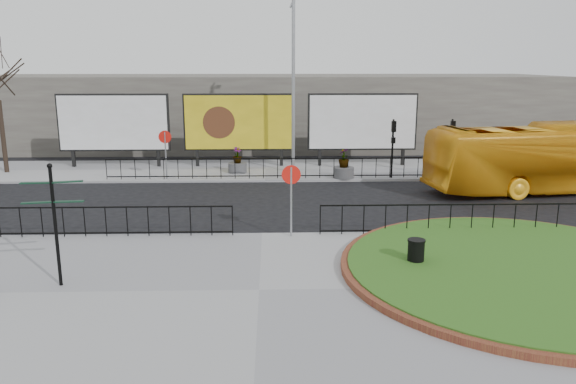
{
  "coord_description": "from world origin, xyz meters",
  "views": [
    {
      "loc": [
        0.36,
        -18.74,
        5.95
      ],
      "look_at": [
        0.94,
        1.12,
        1.32
      ],
      "focal_mm": 35.0,
      "sensor_mm": 36.0,
      "label": 1
    }
  ],
  "objects_px": {
    "lamp_post": "(293,84)",
    "litter_bin": "(416,253)",
    "fingerpost_sign": "(54,213)",
    "planter_a": "(237,164)",
    "bus": "(549,158)",
    "billboard_mid": "(239,123)",
    "planter_c": "(344,168)"
  },
  "relations": [
    {
      "from": "billboard_mid",
      "to": "lamp_post",
      "type": "distance_m",
      "value": 4.23
    },
    {
      "from": "billboard_mid",
      "to": "litter_bin",
      "type": "bearing_deg",
      "value": -69.99
    },
    {
      "from": "billboard_mid",
      "to": "planter_a",
      "type": "height_order",
      "value": "billboard_mid"
    },
    {
      "from": "fingerpost_sign",
      "to": "bus",
      "type": "xyz_separation_m",
      "value": [
        18.5,
        11.05,
        -0.52
      ]
    },
    {
      "from": "litter_bin",
      "to": "bus",
      "type": "bearing_deg",
      "value": 49.03
    },
    {
      "from": "fingerpost_sign",
      "to": "planter_a",
      "type": "xyz_separation_m",
      "value": [
        3.8,
        15.53,
        -1.55
      ]
    },
    {
      "from": "lamp_post",
      "to": "bus",
      "type": "height_order",
      "value": "lamp_post"
    },
    {
      "from": "litter_bin",
      "to": "planter_a",
      "type": "xyz_separation_m",
      "value": [
        -6.0,
        14.5,
        0.02
      ]
    },
    {
      "from": "lamp_post",
      "to": "fingerpost_sign",
      "type": "relative_size",
      "value": 2.79
    },
    {
      "from": "lamp_post",
      "to": "planter_c",
      "type": "relative_size",
      "value": 6.0
    },
    {
      "from": "fingerpost_sign",
      "to": "planter_c",
      "type": "distance_m",
      "value": 16.86
    },
    {
      "from": "lamp_post",
      "to": "planter_a",
      "type": "xyz_separation_m",
      "value": [
        -3.01,
        -0.0,
        -4.26
      ]
    },
    {
      "from": "litter_bin",
      "to": "bus",
      "type": "height_order",
      "value": "bus"
    },
    {
      "from": "billboard_mid",
      "to": "planter_a",
      "type": "bearing_deg",
      "value": -90.0
    },
    {
      "from": "bus",
      "to": "planter_c",
      "type": "xyz_separation_m",
      "value": [
        -9.16,
        2.91,
        -0.95
      ]
    },
    {
      "from": "planter_c",
      "to": "bus",
      "type": "bearing_deg",
      "value": -17.65
    },
    {
      "from": "billboard_mid",
      "to": "litter_bin",
      "type": "xyz_separation_m",
      "value": [
        6.0,
        -16.47,
        -2.05
      ]
    },
    {
      "from": "lamp_post",
      "to": "fingerpost_sign",
      "type": "height_order",
      "value": "lamp_post"
    },
    {
      "from": "planter_a",
      "to": "billboard_mid",
      "type": "bearing_deg",
      "value": 90.0
    },
    {
      "from": "bus",
      "to": "planter_a",
      "type": "relative_size",
      "value": 8.32
    },
    {
      "from": "billboard_mid",
      "to": "planter_a",
      "type": "relative_size",
      "value": 4.5
    },
    {
      "from": "fingerpost_sign",
      "to": "bus",
      "type": "distance_m",
      "value": 21.55
    },
    {
      "from": "billboard_mid",
      "to": "fingerpost_sign",
      "type": "distance_m",
      "value": 17.92
    },
    {
      "from": "bus",
      "to": "billboard_mid",
      "type": "bearing_deg",
      "value": 57.78
    },
    {
      "from": "fingerpost_sign",
      "to": "litter_bin",
      "type": "bearing_deg",
      "value": 1.92
    },
    {
      "from": "litter_bin",
      "to": "bus",
      "type": "xyz_separation_m",
      "value": [
        8.7,
        10.02,
        1.05
      ]
    },
    {
      "from": "lamp_post",
      "to": "bus",
      "type": "xyz_separation_m",
      "value": [
        11.69,
        -4.48,
        -3.23
      ]
    },
    {
      "from": "lamp_post",
      "to": "planter_a",
      "type": "distance_m",
      "value": 5.21
    },
    {
      "from": "billboard_mid",
      "to": "fingerpost_sign",
      "type": "relative_size",
      "value": 1.87
    },
    {
      "from": "billboard_mid",
      "to": "bus",
      "type": "distance_m",
      "value": 16.08
    },
    {
      "from": "lamp_post",
      "to": "litter_bin",
      "type": "height_order",
      "value": "lamp_post"
    },
    {
      "from": "planter_c",
      "to": "litter_bin",
      "type": "bearing_deg",
      "value": -87.94
    }
  ]
}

